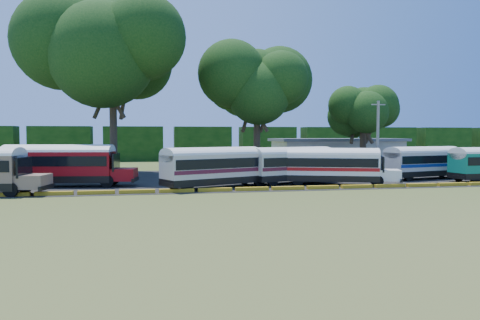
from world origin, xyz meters
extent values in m
plane|color=#37541C|center=(0.00, 0.00, 0.00)|extent=(160.00, 160.00, 0.00)
cube|color=black|center=(1.00, 12.00, 0.01)|extent=(64.00, 24.00, 0.02)
cube|color=gold|center=(-19.50, 1.00, 0.15)|extent=(2.70, 0.45, 0.30)
cube|color=gold|center=(-16.50, 1.00, 0.15)|extent=(2.70, 0.45, 0.30)
cube|color=gold|center=(-13.50, 1.00, 0.15)|extent=(2.70, 0.45, 0.30)
cube|color=gold|center=(-10.50, 1.00, 0.15)|extent=(2.70, 0.45, 0.30)
cube|color=gold|center=(-7.50, 1.00, 0.15)|extent=(2.70, 0.45, 0.30)
cube|color=gold|center=(-4.50, 1.00, 0.15)|extent=(2.70, 0.45, 0.30)
cube|color=gold|center=(-1.50, 1.00, 0.15)|extent=(2.70, 0.45, 0.30)
cube|color=gold|center=(1.50, 1.00, 0.15)|extent=(2.70, 0.45, 0.30)
cube|color=gold|center=(4.50, 1.00, 0.15)|extent=(2.70, 0.45, 0.30)
cube|color=gold|center=(7.50, 1.00, 0.15)|extent=(2.70, 0.45, 0.30)
cube|color=gold|center=(10.50, 1.00, 0.15)|extent=(2.70, 0.45, 0.30)
cube|color=gold|center=(13.50, 1.00, 0.15)|extent=(2.70, 0.45, 0.30)
cube|color=gold|center=(16.50, 1.00, 0.15)|extent=(2.70, 0.45, 0.30)
cube|color=beige|center=(18.00, 30.00, 1.80)|extent=(18.00, 8.00, 3.60)
cube|color=#595B61|center=(18.00, 30.00, 3.80)|extent=(19.00, 9.00, 0.40)
cube|color=black|center=(-24.00, 48.00, 3.00)|extent=(10.00, 4.00, 6.00)
cube|color=black|center=(-12.00, 48.00, 3.00)|extent=(10.00, 4.00, 6.00)
cube|color=black|center=(0.00, 48.00, 3.00)|extent=(10.00, 4.00, 6.00)
cube|color=black|center=(12.00, 48.00, 3.00)|extent=(10.00, 4.00, 6.00)
cube|color=black|center=(24.00, 48.00, 3.00)|extent=(10.00, 4.00, 6.00)
cube|color=black|center=(36.00, 48.00, 3.00)|extent=(10.00, 4.00, 6.00)
cube|color=black|center=(48.00, 48.00, 3.00)|extent=(10.00, 4.00, 6.00)
cylinder|color=black|center=(-19.38, 0.60, 0.54)|extent=(1.12, 0.49, 1.08)
cylinder|color=black|center=(-18.98, 2.89, 0.54)|extent=(1.12, 0.49, 1.08)
cube|color=#886954|center=(-18.01, 1.54, 1.03)|extent=(2.34, 2.69, 1.03)
cube|color=black|center=(-18.68, 1.66, 2.09)|extent=(0.59, 2.48, 1.49)
cube|color=black|center=(-17.10, 1.38, 0.60)|extent=(0.66, 2.65, 0.32)
cylinder|color=black|center=(-13.08, 5.43, 0.55)|extent=(1.14, 0.47, 1.11)
cylinder|color=black|center=(-12.73, 7.77, 0.55)|extent=(1.14, 0.47, 1.11)
cylinder|color=black|center=(-20.51, 6.54, 0.55)|extent=(1.14, 0.47, 1.11)
cylinder|color=black|center=(-20.16, 8.88, 0.55)|extent=(1.14, 0.47, 1.11)
cube|color=black|center=(-17.17, 7.24, 0.72)|extent=(9.37, 4.06, 0.61)
cube|color=#9A0A11|center=(-17.17, 7.24, 2.03)|extent=(9.37, 4.06, 2.02)
cube|color=black|center=(-17.17, 7.24, 2.27)|extent=(9.02, 4.07, 0.85)
ellipsoid|color=silver|center=(-17.17, 7.24, 3.04)|extent=(9.37, 4.06, 1.24)
cube|color=#9A0A11|center=(-11.70, 6.43, 1.05)|extent=(2.32, 2.70, 1.05)
cube|color=black|center=(-12.39, 6.53, 2.13)|extent=(0.54, 2.54, 1.52)
cube|color=black|center=(-10.77, 6.29, 0.61)|extent=(0.59, 2.71, 0.33)
cube|color=black|center=(-21.59, 7.89, 0.61)|extent=(0.59, 2.71, 0.33)
cylinder|color=black|center=(-0.18, 4.04, 0.52)|extent=(1.07, 0.69, 1.05)
cylinder|color=black|center=(-1.09, 6.08, 0.52)|extent=(1.07, 0.69, 1.05)
cylinder|color=black|center=(-6.68, 1.15, 0.52)|extent=(1.07, 0.69, 1.05)
cylinder|color=black|center=(-7.59, 3.19, 0.52)|extent=(1.07, 0.69, 1.05)
cube|color=black|center=(-4.36, 3.40, 0.68)|extent=(8.89, 5.88, 0.57)
cube|color=beige|center=(-4.36, 3.40, 1.92)|extent=(8.89, 5.88, 1.91)
cube|color=black|center=(-4.36, 3.40, 2.15)|extent=(8.60, 5.79, 0.80)
cube|color=#521528|center=(-4.36, 3.40, 1.54)|extent=(8.83, 5.88, 0.31)
ellipsoid|color=silver|center=(-4.36, 3.40, 2.87)|extent=(8.89, 5.88, 1.18)
cube|color=beige|center=(0.41, 5.53, 0.99)|extent=(2.65, 2.87, 0.99)
cube|color=black|center=(-0.19, 5.26, 2.01)|extent=(1.12, 2.26, 1.43)
cube|color=black|center=(1.22, 5.89, 0.57)|extent=(1.21, 2.42, 0.31)
cube|color=black|center=(-8.23, 1.68, 0.57)|extent=(1.21, 2.42, 0.31)
cylinder|color=black|center=(7.43, 6.37, 0.51)|extent=(1.05, 0.63, 1.02)
cylinder|color=black|center=(6.64, 8.40, 0.51)|extent=(1.05, 0.63, 1.02)
cylinder|color=black|center=(0.96, 3.86, 0.51)|extent=(1.05, 0.63, 1.02)
cylinder|color=black|center=(0.17, 5.90, 0.51)|extent=(1.05, 0.63, 1.02)
cube|color=black|center=(3.33, 5.95, 0.66)|extent=(8.72, 5.40, 0.56)
cube|color=beige|center=(3.33, 5.95, 1.87)|extent=(8.72, 5.40, 1.87)
cube|color=black|center=(3.33, 5.95, 2.10)|extent=(8.43, 5.34, 0.78)
cube|color=#571624|center=(3.33, 5.95, 1.50)|extent=(8.66, 5.41, 0.31)
ellipsoid|color=silver|center=(3.33, 5.95, 2.81)|extent=(8.72, 5.40, 1.15)
cube|color=beige|center=(8.09, 7.79, 0.97)|extent=(2.52, 2.76, 0.97)
cube|color=black|center=(7.49, 7.56, 1.97)|extent=(0.99, 2.24, 1.40)
cube|color=black|center=(8.89, 8.10, 0.56)|extent=(1.07, 2.40, 0.31)
cube|color=black|center=(-0.53, 4.45, 0.56)|extent=(1.07, 2.40, 0.31)
cylinder|color=black|center=(9.76, 1.70, 0.50)|extent=(1.04, 0.61, 1.00)
cylinder|color=black|center=(10.50, 3.71, 0.50)|extent=(1.04, 0.61, 1.00)
cylinder|color=black|center=(3.35, 4.06, 0.50)|extent=(1.04, 0.61, 1.00)
cylinder|color=black|center=(4.09, 6.07, 0.50)|extent=(1.04, 0.61, 1.00)
cube|color=black|center=(6.46, 4.06, 0.65)|extent=(8.60, 5.20, 0.55)
cube|color=white|center=(6.46, 4.06, 1.84)|extent=(8.60, 5.20, 1.84)
cube|color=black|center=(6.46, 4.06, 2.06)|extent=(8.31, 5.15, 0.77)
cube|color=#A91013|center=(6.46, 4.06, 1.48)|extent=(8.53, 5.21, 0.30)
ellipsoid|color=silver|center=(6.46, 4.06, 2.76)|extent=(8.60, 5.20, 1.13)
cube|color=white|center=(11.17, 2.32, 0.95)|extent=(2.46, 2.70, 0.95)
cube|color=black|center=(10.57, 2.54, 1.94)|extent=(0.94, 2.22, 1.38)
cube|color=black|center=(11.97, 2.03, 0.55)|extent=(1.02, 2.37, 0.30)
cube|color=black|center=(2.64, 5.47, 0.55)|extent=(1.02, 2.37, 0.30)
cylinder|color=black|center=(21.74, 7.31, 0.50)|extent=(1.04, 0.51, 1.00)
cylinder|color=black|center=(21.22, 9.39, 0.50)|extent=(1.04, 0.51, 1.00)
cylinder|color=black|center=(15.11, 5.67, 0.50)|extent=(1.04, 0.51, 1.00)
cylinder|color=black|center=(14.60, 7.76, 0.50)|extent=(1.04, 0.51, 1.00)
cube|color=black|center=(17.68, 7.41, 0.65)|extent=(8.59, 4.41, 0.55)
cube|color=beige|center=(17.68, 7.41, 1.84)|extent=(8.59, 4.41, 1.84)
cube|color=black|center=(17.68, 7.41, 2.06)|extent=(8.29, 4.39, 0.77)
cube|color=navy|center=(17.68, 7.41, 1.47)|extent=(8.52, 4.43, 0.30)
ellipsoid|color=silver|center=(17.68, 7.41, 2.76)|extent=(8.59, 4.41, 1.13)
cube|color=beige|center=(22.55, 8.62, 0.95)|extent=(2.28, 2.58, 0.95)
cube|color=black|center=(21.94, 8.46, 1.93)|extent=(0.70, 2.28, 1.38)
cube|color=black|center=(23.38, 8.82, 0.55)|extent=(0.77, 2.43, 0.30)
cube|color=black|center=(13.73, 6.44, 0.55)|extent=(0.77, 2.43, 0.30)
cylinder|color=black|center=(19.95, 2.47, 0.50)|extent=(1.02, 0.36, 1.00)
cylinder|color=black|center=(19.79, 4.61, 0.50)|extent=(1.02, 0.36, 1.00)
cube|color=black|center=(18.72, 3.45, 0.55)|extent=(0.37, 2.47, 0.30)
cylinder|color=#3A291D|center=(-13.33, 17.71, 4.80)|extent=(0.80, 0.80, 9.61)
cylinder|color=#3A291D|center=(-12.11, 18.16, 8.92)|extent=(1.57, 3.33, 5.42)
cylinder|color=#3A291D|center=(-14.33, 18.55, 8.92)|extent=(2.51, 2.87, 5.42)
cylinder|color=#3A291D|center=(-13.56, 16.43, 8.92)|extent=(3.41, 1.02, 5.42)
ellipsoid|color=black|center=(-13.33, 17.71, 13.88)|extent=(14.27, 14.27, 10.46)
cylinder|color=#3A291D|center=(3.18, 19.13, 3.72)|extent=(0.80, 0.80, 7.44)
cylinder|color=#3A291D|center=(4.40, 19.58, 6.91)|extent=(1.34, 2.69, 4.25)
cylinder|color=#3A291D|center=(2.19, 19.97, 6.91)|extent=(2.08, 2.36, 4.25)
cylinder|color=#3A291D|center=(2.96, 17.85, 6.91)|extent=(2.74, 0.90, 4.25)
ellipsoid|color=black|center=(3.18, 19.13, 10.87)|extent=(10.35, 10.35, 7.59)
cylinder|color=#3A291D|center=(17.46, 20.35, 2.63)|extent=(0.80, 0.80, 5.26)
cylinder|color=#3A291D|center=(18.68, 20.80, 4.89)|extent=(1.11, 2.05, 3.07)
cylinder|color=#3A291D|center=(16.46, 21.19, 4.89)|extent=(1.64, 1.83, 3.07)
cylinder|color=#3A291D|center=(17.23, 19.07, 4.89)|extent=(2.07, 0.78, 3.07)
ellipsoid|color=black|center=(17.46, 20.35, 7.83)|extent=(7.57, 7.57, 5.55)
cylinder|color=gray|center=(15.00, 11.77, 4.10)|extent=(0.30, 0.30, 8.21)
cube|color=gray|center=(15.00, 11.77, 7.80)|extent=(1.60, 0.12, 0.12)
camera|label=1|loc=(-9.71, -35.36, 4.43)|focal=35.00mm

